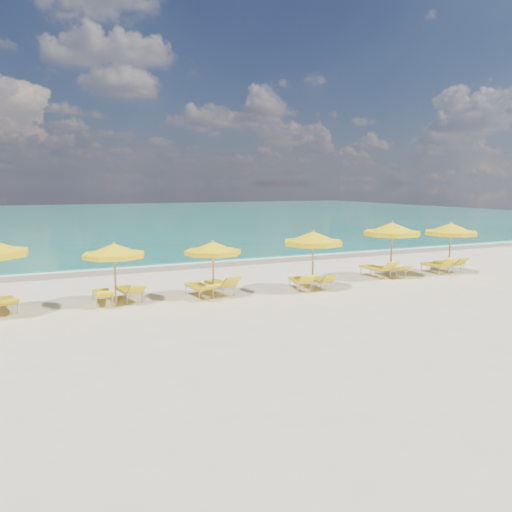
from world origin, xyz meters
name	(u,v)px	position (x,y,z in m)	size (l,w,h in m)	color
ground_plane	(271,291)	(0.00, 0.00, 0.00)	(120.00, 120.00, 0.00)	beige
ocean	(105,217)	(0.00, 48.00, 0.00)	(120.00, 80.00, 0.30)	#14725B
wet_sand_band	(211,264)	(0.00, 7.40, 0.00)	(120.00, 2.60, 0.01)	tan
foam_line	(206,262)	(0.00, 8.20, 0.00)	(120.00, 1.20, 0.03)	white
whitecap_near	(76,249)	(-6.00, 17.00, 0.00)	(14.00, 0.36, 0.05)	white
whitecap_far	(234,231)	(8.00, 24.00, 0.00)	(18.00, 0.30, 0.05)	white
umbrella_3	(114,251)	(-6.00, 0.28, 1.89)	(2.49, 2.49, 2.22)	tan
umbrella_4	(213,249)	(-2.48, -0.09, 1.84)	(2.53, 2.53, 2.16)	tan
umbrella_5	(313,239)	(1.54, -0.58, 2.07)	(2.64, 2.64, 2.43)	tan
umbrella_6	(392,230)	(6.11, 0.23, 2.20)	(3.27, 3.27, 2.58)	tan
umbrella_7	(451,230)	(9.35, -0.02, 2.10)	(3.18, 3.18, 2.46)	tan
lounger_2_right	(6,306)	(-9.50, 0.69, 0.21)	(0.84, 1.84, 0.64)	#A5A8AD
lounger_3_left	(103,298)	(-6.43, 0.50, 0.22)	(0.62, 1.83, 0.70)	#A5A8AD
lounger_3_right	(129,294)	(-5.48, 0.64, 0.23)	(0.92, 1.97, 0.79)	#A5A8AD
lounger_4_left	(200,291)	(-2.94, 0.13, 0.23)	(0.87, 2.00, 0.70)	#A5A8AD
lounger_4_right	(220,288)	(-2.06, 0.31, 0.23)	(0.89, 1.94, 0.87)	#A5A8AD
lounger_5_left	(300,284)	(1.16, -0.27, 0.22)	(0.92, 1.84, 0.78)	#A5A8AD
lounger_5_right	(320,283)	(2.06, -0.31, 0.20)	(0.61, 1.61, 0.72)	#A5A8AD
lounger_6_left	(376,272)	(5.66, 0.68, 0.25)	(0.84, 2.03, 0.90)	#A5A8AD
lounger_6_right	(394,271)	(6.63, 0.59, 0.20)	(0.66, 1.73, 0.63)	#A5A8AD
lounger_7_left	(436,268)	(8.83, 0.29, 0.23)	(0.73, 1.85, 0.91)	#A5A8AD
lounger_7_right	(448,266)	(9.89, 0.55, 0.22)	(0.62, 1.77, 0.81)	#A5A8AD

